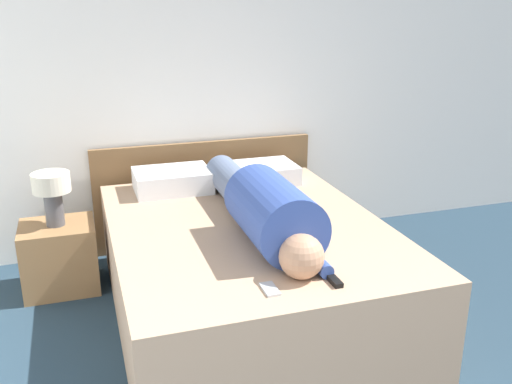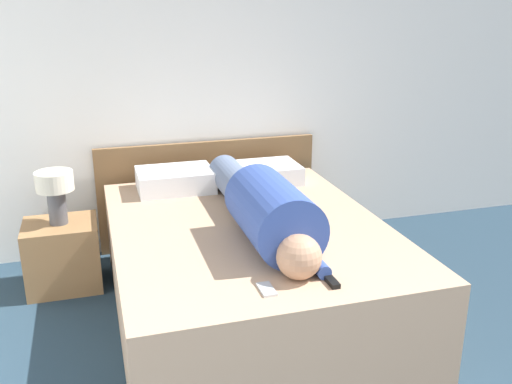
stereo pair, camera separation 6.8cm
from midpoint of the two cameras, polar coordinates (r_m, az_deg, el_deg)
wall_back at (r=4.36m, az=-2.32°, el=11.57°), size 6.24×0.06×2.60m
bed at (r=3.47m, az=-0.16°, el=-7.73°), size 1.57×2.03×0.58m
headboard at (r=4.45m, az=-4.30°, el=-0.10°), size 1.69×0.04×0.82m
nightstand at (r=4.01m, az=-18.28°, el=-5.99°), size 0.47×0.40×0.45m
table_lamp at (r=3.85m, az=-18.97°, el=0.28°), size 0.24×0.24×0.35m
person_lying at (r=3.17m, az=1.39°, el=-1.59°), size 0.37×1.62×0.37m
pillow_near_headboard at (r=3.97m, az=-7.59°, el=1.22°), size 0.51×0.37×0.15m
pillow_second at (r=4.12m, az=1.30°, el=1.89°), size 0.49×0.37×0.13m
tv_remote at (r=2.71m, az=8.15°, el=-8.70°), size 0.04×0.15×0.02m
cell_phone at (r=2.62m, az=1.82°, el=-9.71°), size 0.06×0.13×0.01m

